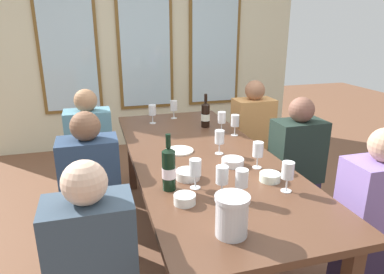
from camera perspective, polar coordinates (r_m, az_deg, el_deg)
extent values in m
plane|color=brown|center=(2.83, 1.52, -17.02)|extent=(12.00, 12.00, 0.00)
cube|color=beige|center=(4.76, -7.76, 15.98)|extent=(4.17, 0.06, 2.90)
cube|color=brown|center=(4.67, -19.68, 15.07)|extent=(0.72, 0.03, 1.88)
cube|color=silver|center=(4.66, -19.69, 15.06)|extent=(0.64, 0.01, 1.80)
cube|color=brown|center=(4.72, -7.68, 15.96)|extent=(0.72, 0.03, 1.88)
cube|color=silver|center=(4.70, -7.65, 15.95)|extent=(0.64, 0.01, 1.80)
cube|color=brown|center=(4.95, 3.71, 16.19)|extent=(0.72, 0.03, 1.88)
cube|color=silver|center=(4.93, 3.77, 16.18)|extent=(0.64, 0.01, 1.80)
cube|color=brown|center=(2.48, 1.66, -3.36)|extent=(0.97, 2.40, 0.04)
cube|color=brown|center=(3.56, -9.84, -3.14)|extent=(0.07, 0.07, 0.70)
cube|color=brown|center=(3.71, 2.23, -1.96)|extent=(0.07, 0.07, 0.70)
cylinder|color=white|center=(2.54, -2.09, -2.22)|extent=(0.21, 0.21, 0.01)
cylinder|color=silver|center=(1.58, 6.48, -12.90)|extent=(0.14, 0.14, 0.17)
cylinder|color=silver|center=(1.53, 6.61, -9.86)|extent=(0.16, 0.16, 0.02)
cylinder|color=black|center=(3.10, 2.21, 3.43)|extent=(0.07, 0.07, 0.20)
cone|color=black|center=(3.07, 2.24, 5.45)|extent=(0.07, 0.07, 0.02)
cylinder|color=black|center=(3.06, 2.25, 6.35)|extent=(0.03, 0.03, 0.08)
cylinder|color=silver|center=(3.10, 2.21, 3.25)|extent=(0.08, 0.08, 0.06)
cylinder|color=black|center=(1.95, -3.79, -5.49)|extent=(0.07, 0.07, 0.23)
cone|color=black|center=(1.90, -3.87, -2.03)|extent=(0.07, 0.07, 0.02)
cylinder|color=black|center=(1.88, -3.90, -0.62)|extent=(0.03, 0.03, 0.08)
cylinder|color=white|center=(1.95, -3.78, -5.80)|extent=(0.08, 0.08, 0.06)
cylinder|color=white|center=(2.13, 12.57, -6.38)|extent=(0.12, 0.12, 0.05)
cylinder|color=white|center=(2.31, 6.63, -4.06)|extent=(0.15, 0.15, 0.05)
cylinder|color=white|center=(1.84, -1.20, -10.08)|extent=(0.12, 0.12, 0.05)
cylinder|color=white|center=(2.11, -0.67, -6.13)|extent=(0.15, 0.15, 0.05)
cylinder|color=white|center=(1.92, 4.83, -9.53)|extent=(0.06, 0.06, 0.00)
cylinder|color=white|center=(1.91, 4.86, -8.48)|extent=(0.01, 0.01, 0.07)
cylinder|color=white|center=(1.87, 4.93, -6.15)|extent=(0.07, 0.07, 0.09)
cylinder|color=white|center=(2.92, 6.94, 0.32)|extent=(0.06, 0.06, 0.00)
cylinder|color=white|center=(2.90, 6.97, 1.06)|extent=(0.01, 0.01, 0.07)
cylinder|color=white|center=(2.88, 7.03, 2.68)|extent=(0.07, 0.07, 0.09)
cylinder|color=beige|center=(2.89, 7.01, 2.18)|extent=(0.06, 0.06, 0.04)
cylinder|color=white|center=(3.26, -6.41, 2.28)|extent=(0.06, 0.06, 0.00)
cylinder|color=white|center=(3.25, -6.44, 2.95)|extent=(0.01, 0.01, 0.07)
cylinder|color=white|center=(3.22, -6.49, 4.40)|extent=(0.07, 0.07, 0.09)
cylinder|color=maroon|center=(3.23, -6.47, 3.90)|extent=(0.06, 0.06, 0.03)
cylinder|color=white|center=(2.04, 15.06, -8.46)|extent=(0.06, 0.06, 0.00)
cylinder|color=white|center=(2.02, 15.16, -7.46)|extent=(0.01, 0.01, 0.07)
cylinder|color=white|center=(1.99, 15.36, -5.25)|extent=(0.07, 0.07, 0.09)
cylinder|color=#590C19|center=(2.00, 15.28, -6.14)|extent=(0.06, 0.06, 0.02)
cylinder|color=white|center=(3.00, 4.80, 0.90)|extent=(0.06, 0.06, 0.00)
cylinder|color=white|center=(2.99, 4.82, 1.63)|extent=(0.01, 0.01, 0.07)
cylinder|color=white|center=(2.96, 4.87, 3.20)|extent=(0.07, 0.07, 0.09)
cylinder|color=#590C19|center=(2.97, 4.85, 2.62)|extent=(0.06, 0.06, 0.03)
cylinder|color=white|center=(1.90, 7.93, -10.05)|extent=(0.06, 0.06, 0.00)
cylinder|color=white|center=(1.88, 7.98, -9.00)|extent=(0.01, 0.01, 0.07)
cylinder|color=white|center=(1.84, 8.10, -6.65)|extent=(0.07, 0.07, 0.09)
cylinder|color=maroon|center=(1.86, 8.06, -7.49)|extent=(0.06, 0.06, 0.03)
cylinder|color=white|center=(2.50, 4.44, -2.68)|extent=(0.06, 0.06, 0.00)
cylinder|color=white|center=(2.49, 4.46, -1.84)|extent=(0.01, 0.01, 0.07)
cylinder|color=white|center=(2.46, 4.51, 0.02)|extent=(0.07, 0.07, 0.09)
cylinder|color=white|center=(2.01, 0.53, -8.23)|extent=(0.06, 0.06, 0.00)
cylinder|color=white|center=(1.99, 0.53, -7.21)|extent=(0.01, 0.01, 0.07)
cylinder|color=white|center=(1.95, 0.54, -4.96)|extent=(0.07, 0.07, 0.09)
cylinder|color=white|center=(2.30, 10.52, -4.88)|extent=(0.06, 0.06, 0.00)
cylinder|color=white|center=(2.29, 10.58, -3.98)|extent=(0.01, 0.01, 0.07)
cylinder|color=white|center=(2.26, 10.71, -1.98)|extent=(0.07, 0.07, 0.09)
cylinder|color=maroon|center=(2.27, 10.66, -2.66)|extent=(0.06, 0.06, 0.03)
cylinder|color=white|center=(3.41, -2.96, 3.10)|extent=(0.06, 0.06, 0.00)
cylinder|color=white|center=(3.40, -2.97, 3.74)|extent=(0.01, 0.01, 0.07)
cylinder|color=white|center=(3.38, -2.99, 5.14)|extent=(0.07, 0.07, 0.09)
cylinder|color=beige|center=(3.38, -2.98, 4.70)|extent=(0.06, 0.06, 0.04)
cube|color=#293531|center=(2.62, -15.35, -15.07)|extent=(0.32, 0.24, 0.45)
cube|color=navy|center=(2.40, -16.28, -5.74)|extent=(0.38, 0.24, 0.48)
sphere|color=brown|center=(2.29, -17.00, 1.73)|extent=(0.19, 0.19, 0.19)
cube|color=#2C253F|center=(3.00, 15.95, -10.52)|extent=(0.32, 0.24, 0.45)
cube|color=#1D2C25|center=(2.81, 16.78, -2.18)|extent=(0.38, 0.24, 0.48)
sphere|color=brown|center=(2.72, 17.41, 4.26)|extent=(0.19, 0.19, 0.19)
cube|color=#384859|center=(1.66, -16.04, -17.30)|extent=(0.38, 0.24, 0.48)
sphere|color=beige|center=(1.50, -17.13, -7.12)|extent=(0.19, 0.19, 0.19)
cube|color=#2D223E|center=(2.47, 26.16, -18.71)|extent=(0.32, 0.24, 0.45)
cube|color=#856AB5|center=(2.24, 27.84, -9.05)|extent=(0.38, 0.24, 0.48)
cube|color=#2F2330|center=(3.29, -15.66, -7.83)|extent=(0.32, 0.24, 0.45)
cube|color=teal|center=(3.12, -16.40, -0.12)|extent=(0.38, 0.24, 0.48)
sphere|color=#A27350|center=(3.03, -16.95, 5.72)|extent=(0.19, 0.19, 0.19)
cube|color=#36393C|center=(3.62, 9.51, -4.90)|extent=(0.32, 0.24, 0.45)
cube|color=tan|center=(3.46, 9.91, 2.19)|extent=(0.38, 0.24, 0.48)
sphere|color=#9D684B|center=(3.38, 10.21, 7.49)|extent=(0.19, 0.19, 0.19)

